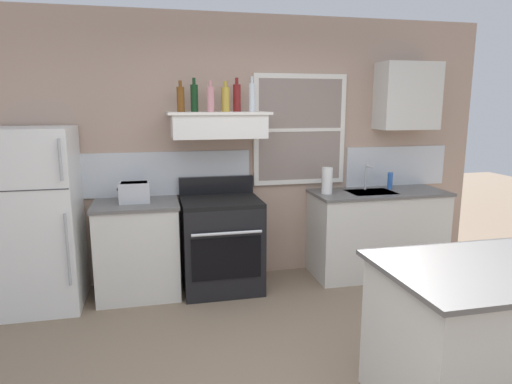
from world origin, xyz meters
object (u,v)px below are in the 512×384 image
bottle_amber_wine (181,99)px  bottle_red_label_wine (237,97)px  refrigerator (37,219)px  bottle_champagne_gold_foil (226,99)px  bottle_clear_tall (252,97)px  kitchen_island (495,337)px  paper_towel_roll (327,181)px  stove_range (221,243)px  toaster (134,192)px  dish_soap_bottle (390,181)px  bottle_dark_green_wine (194,98)px  bottle_rose_pink (211,99)px

bottle_amber_wine → bottle_red_label_wine: (0.54, 0.05, 0.01)m
refrigerator → bottle_champagne_gold_foil: (1.73, 0.13, 1.05)m
bottle_clear_tall → kitchen_island: 2.87m
refrigerator → paper_towel_roll: size_ratio=6.01×
bottle_amber_wine → paper_towel_roll: bearing=-2.5°
bottle_red_label_wine → bottle_clear_tall: bearing=-7.9°
kitchen_island → refrigerator: bearing=144.1°
stove_range → bottle_red_label_wine: bottle_red_label_wine is taller
toaster → kitchen_island: 3.11m
stove_range → bottle_clear_tall: bottle_clear_tall is taller
dish_soap_bottle → kitchen_island: (-0.57, -2.30, -0.54)m
bottle_dark_green_wine → bottle_champagne_gold_foil: bearing=-9.2°
bottle_red_label_wine → paper_towel_roll: bottle_red_label_wine is taller
bottle_dark_green_wine → kitchen_island: 3.12m
toaster → bottle_amber_wine: 0.97m
stove_range → bottle_clear_tall: (0.34, 0.13, 1.42)m
stove_range → bottle_champagne_gold_foil: size_ratio=3.80×
stove_range → kitchen_island: 2.53m
stove_range → bottle_clear_tall: size_ratio=3.25×
bottle_dark_green_wine → paper_towel_roll: 1.57m
refrigerator → stove_range: refrigerator is taller
toaster → bottle_champagne_gold_foil: (0.88, 0.05, 0.86)m
refrigerator → paper_towel_roll: refrigerator is taller
bottle_red_label_wine → paper_towel_roll: 1.24m
kitchen_island → bottle_champagne_gold_foil: bearing=118.5°
bottle_rose_pink → kitchen_island: size_ratio=0.21×
bottle_dark_green_wine → kitchen_island: (1.53, -2.32, -1.42)m
toaster → bottle_red_label_wine: 1.33m
stove_range → bottle_dark_green_wine: bottle_dark_green_wine is taller
bottle_amber_wine → paper_towel_roll: size_ratio=1.06×
refrigerator → bottle_amber_wine: bottle_amber_wine is taller
refrigerator → bottle_red_label_wine: size_ratio=5.04×
bottle_rose_pink → paper_towel_roll: size_ratio=1.07×
bottle_dark_green_wine → bottle_red_label_wine: 0.41m
refrigerator → bottle_rose_pink: bottle_rose_pink is taller
toaster → stove_range: size_ratio=0.27×
stove_range → bottle_champagne_gold_foil: bearing=53.1°
refrigerator → bottle_dark_green_wine: bottle_dark_green_wine is taller
bottle_dark_green_wine → kitchen_island: bearing=-56.6°
toaster → kitchen_island: size_ratio=0.21×
bottle_clear_tall → bottle_red_label_wine: bearing=172.1°
refrigerator → bottle_champagne_gold_foil: bottle_champagne_gold_foil is taller
toaster → paper_towel_roll: bearing=-0.4°
bottle_dark_green_wine → dish_soap_bottle: (2.09, -0.01, -0.88)m
bottle_dark_green_wine → paper_towel_roll: (1.33, -0.11, -0.83)m
toaster → bottle_champagne_gold_foil: size_ratio=1.04×
bottle_champagne_gold_foil → bottle_red_label_wine: size_ratio=0.89×
bottle_amber_wine → dish_soap_bottle: (2.23, 0.04, -0.87)m
bottle_amber_wine → bottle_red_label_wine: bottle_red_label_wine is taller
bottle_rose_pink → dish_soap_bottle: bearing=2.7°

